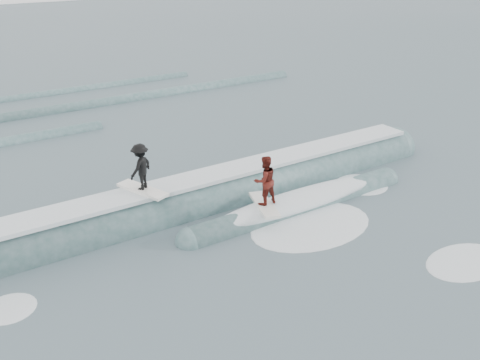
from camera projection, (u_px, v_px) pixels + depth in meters
ground at (277, 233)px, 17.81m from camera, size 160.00×160.00×0.00m
breaking_wave at (237, 198)px, 20.15m from camera, size 20.28×3.84×2.12m
surfer_black at (141, 169)px, 17.84m from camera, size 1.20×2.07×1.70m
surfer_red at (265, 183)px, 18.15m from camera, size 1.14×2.07×1.84m
whitewater at (327, 228)px, 18.12m from camera, size 15.59×7.44×0.10m
far_swells at (38, 117)px, 29.63m from camera, size 37.13×8.65×0.80m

